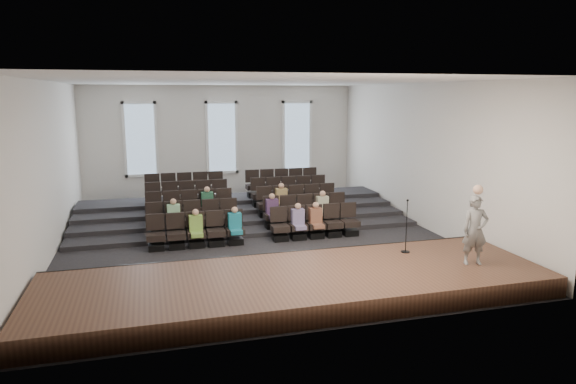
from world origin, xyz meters
name	(u,v)px	position (x,y,z in m)	size (l,w,h in m)	color
ground	(254,237)	(0.00, 0.00, 0.00)	(14.00, 14.00, 0.00)	black
ceiling	(252,81)	(0.00, 0.00, 5.01)	(12.00, 14.00, 0.02)	white
wall_back	(222,142)	(0.00, 7.02, 2.50)	(12.00, 0.04, 5.00)	silver
wall_front	(328,208)	(0.00, -7.02, 2.50)	(12.00, 0.04, 5.00)	silver
wall_left	(48,169)	(-6.02, 0.00, 2.50)	(0.04, 14.00, 5.00)	silver
wall_right	(422,156)	(6.02, 0.00, 2.50)	(0.04, 14.00, 5.00)	silver
stage	(299,285)	(0.00, -5.10, 0.25)	(11.80, 3.60, 0.50)	#4E3121
stage_lip	(280,261)	(0.00, -3.33, 0.25)	(11.80, 0.06, 0.52)	black
risers	(237,211)	(0.00, 3.17, 0.20)	(11.80, 4.80, 0.60)	black
seating_rows	(245,207)	(0.00, 1.54, 0.68)	(6.80, 4.70, 1.67)	black
windows	(222,138)	(0.00, 6.95, 2.70)	(8.44, 0.10, 3.24)	white
audience	(257,212)	(0.15, 0.22, 0.80)	(5.45, 2.64, 1.10)	#7BA943
speaker	(475,230)	(4.37, -5.50, 1.36)	(0.63, 0.41, 1.72)	slate
mic_stand	(406,237)	(3.23, -4.19, 0.93)	(0.24, 0.24, 1.43)	black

